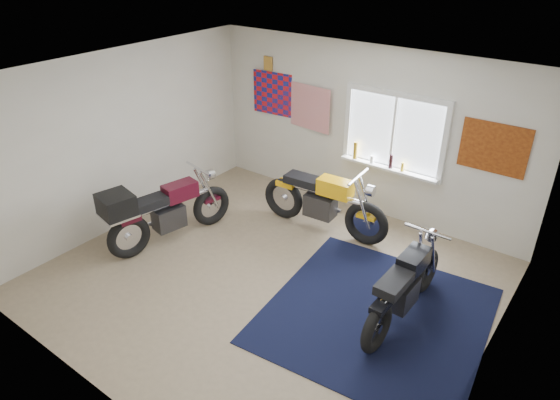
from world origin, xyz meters
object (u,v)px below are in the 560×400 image
Objects in this scene: navy_rug at (376,315)px; yellow_triumph at (323,203)px; maroon_tourer at (161,211)px; black_chrome_bike at (404,288)px.

navy_rug is 2.12m from yellow_triumph.
yellow_triumph is 2.42m from maroon_tourer.
maroon_tourer is (-3.53, -0.59, 0.11)m from black_chrome_bike.
navy_rug is at bearing 123.51° from black_chrome_bike.
navy_rug is 1.27× the size of maroon_tourer.
navy_rug is at bearing -70.21° from maroon_tourer.
black_chrome_bike is (1.85, -1.15, -0.04)m from yellow_triumph.
black_chrome_bike is 3.59m from maroon_tourer.
maroon_tourer is at bearing -137.69° from yellow_triumph.
black_chrome_bike is at bearing -68.28° from maroon_tourer.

